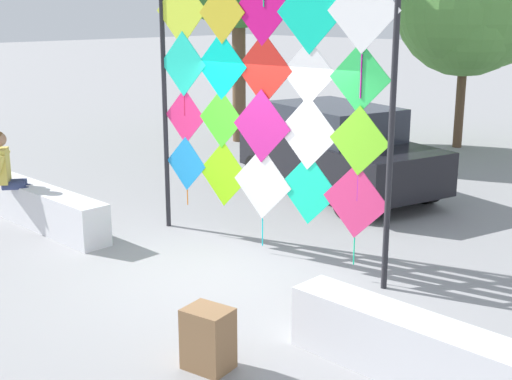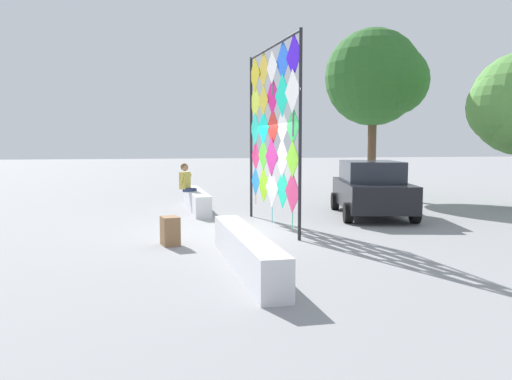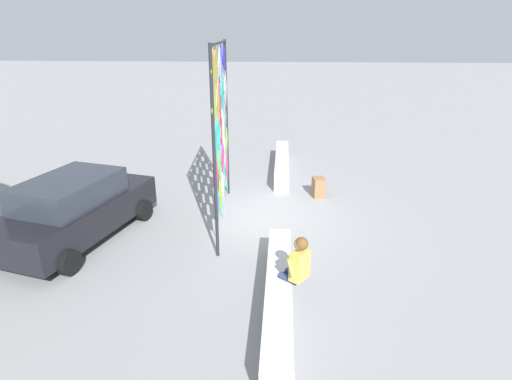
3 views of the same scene
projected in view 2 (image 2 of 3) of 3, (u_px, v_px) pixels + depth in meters
ground at (237, 229)px, 12.25m from camera, size 120.00×120.00×0.00m
plaza_ledge_left at (196, 200)px, 15.85m from camera, size 4.03×0.45×0.60m
plaza_ledge_right at (246, 251)px, 8.34m from camera, size 4.03×0.45×0.60m
kite_display_rack at (272, 124)px, 12.37m from camera, size 3.86×0.31×4.40m
seated_vendor at (187, 183)px, 15.65m from camera, size 0.66×0.70×1.44m
parked_car at (371, 188)px, 14.50m from camera, size 4.29×2.66×1.55m
cardboard_box_large at (170, 231)px, 10.28m from camera, size 0.47×0.40×0.58m
tree_far_right at (379, 78)px, 19.19m from camera, size 3.70×3.66×6.36m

